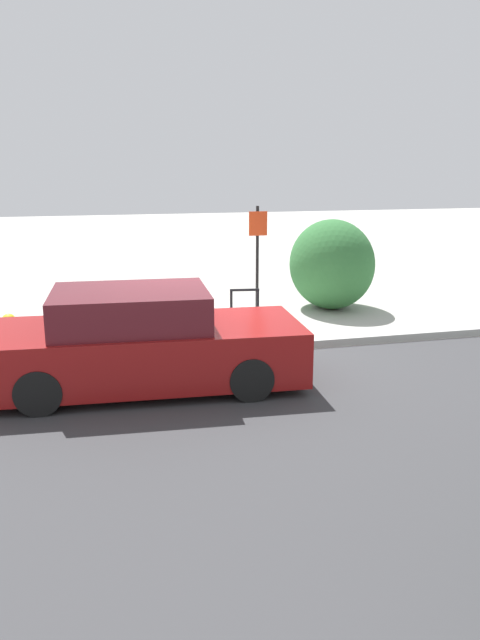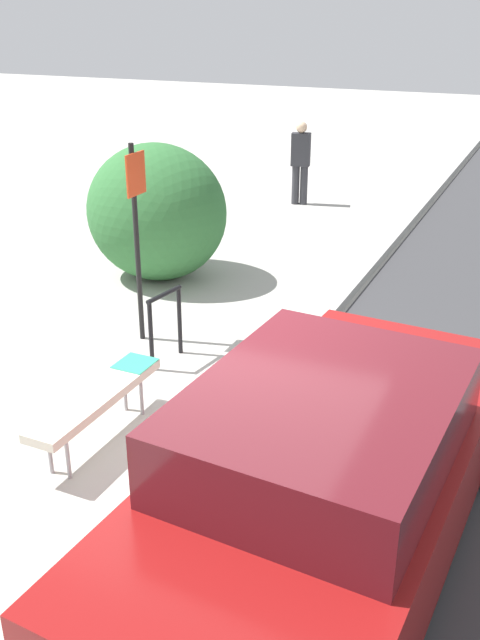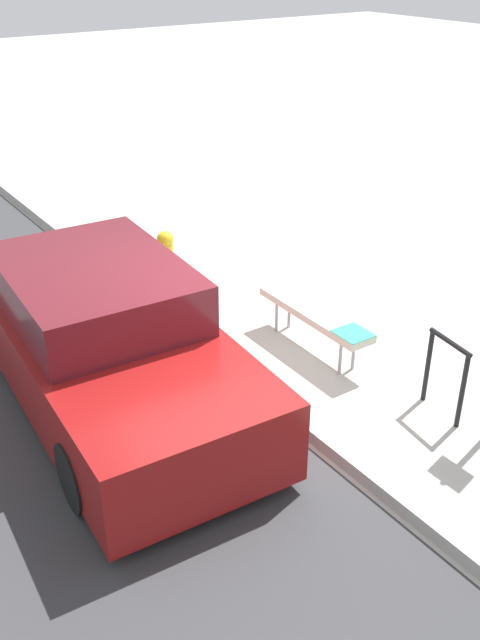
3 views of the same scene
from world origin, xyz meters
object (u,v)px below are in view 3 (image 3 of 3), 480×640
at_px(fire_hydrant, 166,257).
at_px(bike_rack, 446,369).
at_px(parked_car_near, 104,339).
at_px(bench, 315,315).

bearing_deg(fire_hydrant, bike_rack, 10.71).
bearing_deg(bike_rack, parked_car_near, -130.18).
distance_m(bench, parked_car_near, 2.36).
bearing_deg(parked_car_near, bench, 81.18).
xyz_separation_m(fire_hydrant, parked_car_near, (1.93, -1.77, 0.24)).
bearing_deg(fire_hydrant, parked_car_near, -42.50).
bearing_deg(parked_car_near, fire_hydrant, 141.10).
height_order(bike_rack, parked_car_near, parked_car_near).
relative_size(bike_rack, fire_hydrant, 1.08).
distance_m(bike_rack, fire_hydrant, 4.16).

